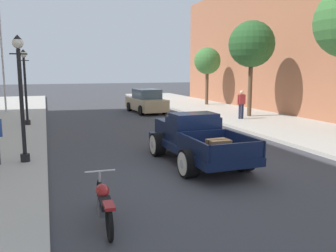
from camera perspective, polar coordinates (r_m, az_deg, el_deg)
ground_plane at (r=10.60m, az=6.52°, el=-7.27°), size 140.00×140.00×0.00m
hotrod_truck_navy at (r=11.56m, az=4.26°, el=-2.01°), size 2.25×4.97×1.58m
motorcycle_parked at (r=7.06m, az=-10.30°, el=-12.08°), size 0.62×2.12×0.93m
car_background_tan at (r=24.71m, az=-3.53°, el=3.94°), size 2.12×4.42×1.65m
pedestrian_sidewalk_right at (r=20.89m, az=11.78°, el=3.70°), size 0.53×0.22×1.65m
street_lamp_near at (r=11.56m, az=-22.71°, el=5.47°), size 0.50×0.32×3.85m
street_lamp_far at (r=19.56m, az=-22.11°, el=6.70°), size 0.50×0.32×3.85m
flagpole at (r=26.40m, az=-25.01°, el=14.33°), size 1.74×0.16×9.16m
street_tree_second at (r=22.25m, az=13.37°, el=12.70°), size 2.76×2.76×5.73m
street_tree_third at (r=29.23m, az=6.38°, el=10.35°), size 2.15×2.15×4.61m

